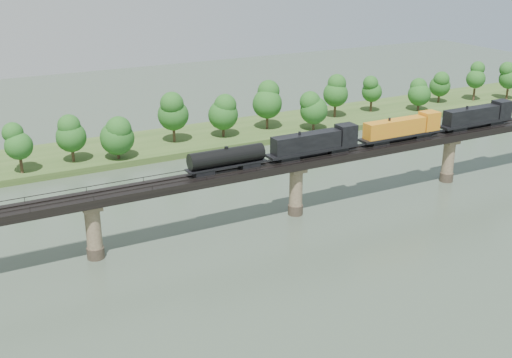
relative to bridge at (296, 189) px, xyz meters
name	(u,v)px	position (x,y,z in m)	size (l,w,h in m)	color
ground	(393,280)	(0.00, -30.00, -5.46)	(400.00, 400.00, 0.00)	#354436
far_bank	(189,140)	(0.00, 55.00, -4.66)	(300.00, 24.00, 1.60)	#344E1F
bridge	(296,189)	(0.00, 0.00, 0.00)	(236.00, 30.00, 11.50)	#473A2D
bridge_superstructure	(297,158)	(0.00, 0.00, 6.33)	(220.00, 4.90, 0.75)	black
far_treeline	(165,119)	(-8.21, 50.52, 3.37)	(289.06, 17.54, 13.60)	#382619
freight_train	(373,134)	(18.31, 0.00, 8.66)	(79.61, 3.10, 5.48)	black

